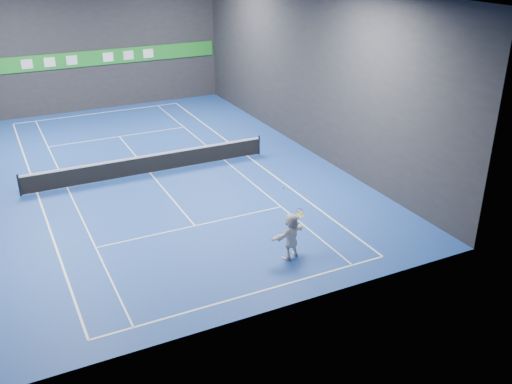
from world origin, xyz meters
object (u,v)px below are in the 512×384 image
tennis_ball (283,187)px  tennis_racket (300,213)px  player (291,236)px  tennis_net (149,163)px

tennis_ball → tennis_racket: bearing=-2.0°
player → tennis_ball: size_ratio=26.00×
player → tennis_net: size_ratio=0.15×
tennis_ball → player: bearing=-12.3°
tennis_ball → tennis_net: 10.74m
tennis_ball → tennis_racket: 1.36m
player → tennis_ball: bearing=-30.1°
tennis_ball → tennis_net: size_ratio=0.01×
tennis_ball → tennis_net: bearing=101.1°
tennis_racket → tennis_ball: bearing=178.0°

